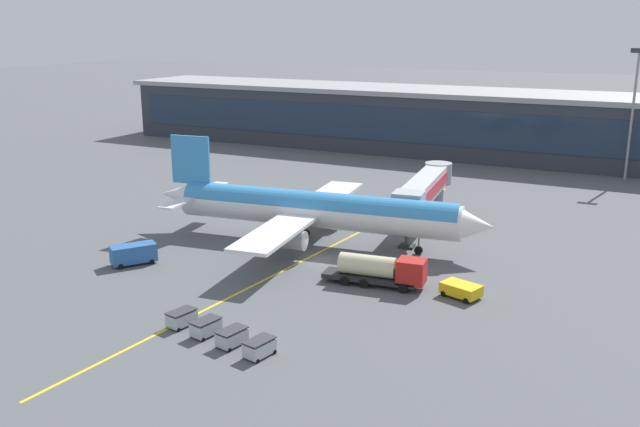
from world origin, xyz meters
name	(u,v)px	position (x,y,z in m)	size (l,w,h in m)	color
ground_plane	(317,260)	(0.00, 0.00, 0.00)	(700.00, 700.00, 0.00)	#515459
apron_lead_in_line	(317,254)	(-1.05, 2.00, 0.00)	(0.30, 80.00, 0.01)	yellow
terminal_building	(561,128)	(15.96, 75.09, 6.66)	(197.42, 21.22, 13.28)	#2D333D
main_airliner	(315,209)	(-3.21, 5.66, 4.35)	(43.73, 34.62, 12.59)	white
jet_bridge	(426,187)	(6.59, 19.25, 5.32)	(6.06, 22.62, 7.04)	#B2B7BC
fuel_tanker	(381,270)	(9.68, -4.44, 1.75)	(11.02, 3.72, 3.25)	#232326
crew_van	(134,253)	(-17.94, -10.58, 1.31)	(4.58, 5.30, 2.30)	#285B9E
pushback_tug	(460,289)	(17.95, -3.74, 0.85)	(4.32, 3.36, 1.40)	yellow
baggage_cart_0	(182,318)	(-2.71, -21.81, 0.78)	(2.08, 2.91, 1.48)	#B2B7BC
baggage_cart_1	(206,327)	(0.43, -22.47, 0.78)	(2.08, 2.91, 1.48)	#B2B7BC
baggage_cart_2	(232,337)	(3.56, -23.12, 0.78)	(2.08, 2.91, 1.48)	#B2B7BC
baggage_cart_3	(259,347)	(6.69, -23.77, 0.78)	(2.08, 2.91, 1.48)	#B2B7BC
apron_light_mast_0	(633,104)	(29.03, 63.13, 13.26)	(2.80, 0.50, 22.59)	gray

